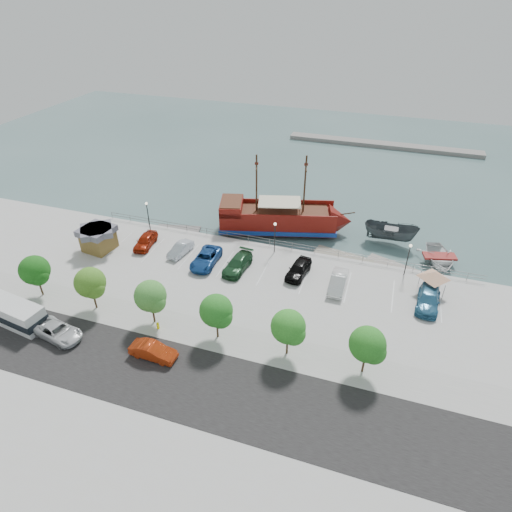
% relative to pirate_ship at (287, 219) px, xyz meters
% --- Properties ---
extents(ground, '(160.00, 160.00, 0.00)m').
position_rel_pirate_ship_xyz_m(ground, '(0.23, -13.73, -1.98)').
color(ground, '#3E5F5E').
extents(land_slab, '(100.00, 58.00, 1.20)m').
position_rel_pirate_ship_xyz_m(land_slab, '(0.23, -34.73, -1.58)').
color(land_slab, '#B6B6B6').
rests_on(land_slab, ground).
extents(street, '(100.00, 8.00, 0.04)m').
position_rel_pirate_ship_xyz_m(street, '(0.23, -29.73, -0.97)').
color(street, black).
rests_on(street, land_slab).
extents(sidewalk, '(100.00, 4.00, 0.05)m').
position_rel_pirate_ship_xyz_m(sidewalk, '(0.23, -23.73, -0.97)').
color(sidewalk, '#9C9C9B').
rests_on(sidewalk, land_slab).
extents(seawall_railing, '(50.00, 0.06, 1.00)m').
position_rel_pirate_ship_xyz_m(seawall_railing, '(0.23, -5.93, -0.46)').
color(seawall_railing, slate).
rests_on(seawall_railing, land_slab).
extents(far_shore, '(40.00, 3.00, 0.80)m').
position_rel_pirate_ship_xyz_m(far_shore, '(10.23, 41.27, -1.58)').
color(far_shore, gray).
rests_on(far_shore, ground).
extents(pirate_ship, '(19.12, 9.73, 11.83)m').
position_rel_pirate_ship_xyz_m(pirate_ship, '(0.00, 0.00, 0.00)').
color(pirate_ship, maroon).
rests_on(pirate_ship, ground).
extents(patrol_boat, '(7.28, 3.06, 2.76)m').
position_rel_pirate_ship_xyz_m(patrol_boat, '(14.09, 1.41, -0.60)').
color(patrol_boat, '#3D4448').
rests_on(patrol_boat, ground).
extents(speedboat, '(6.11, 7.45, 1.35)m').
position_rel_pirate_ship_xyz_m(speedboat, '(20.35, -1.76, -1.31)').
color(speedboat, silver).
rests_on(speedboat, ground).
extents(dock_west, '(6.48, 3.06, 0.36)m').
position_rel_pirate_ship_xyz_m(dock_west, '(-14.89, -4.53, -1.80)').
color(dock_west, slate).
rests_on(dock_west, ground).
extents(dock_mid, '(7.86, 3.53, 0.43)m').
position_rel_pirate_ship_xyz_m(dock_mid, '(8.76, -4.53, -1.77)').
color(dock_mid, gray).
rests_on(dock_mid, ground).
extents(dock_east, '(6.82, 3.95, 0.38)m').
position_rel_pirate_ship_xyz_m(dock_east, '(14.94, -4.53, -1.79)').
color(dock_east, gray).
rests_on(dock_east, ground).
extents(shed, '(4.24, 4.24, 3.12)m').
position_rel_pirate_ship_xyz_m(shed, '(-21.41, -13.60, 0.68)').
color(shed, brown).
rests_on(shed, land_slab).
extents(canopy_tent, '(3.95, 3.95, 3.13)m').
position_rel_pirate_ship_xyz_m(canopy_tent, '(19.10, -9.63, 1.74)').
color(canopy_tent, slate).
rests_on(canopy_tent, land_slab).
extents(street_van, '(5.65, 3.36, 1.47)m').
position_rel_pirate_ship_xyz_m(street_van, '(-15.63, -28.62, -0.25)').
color(street_van, silver).
rests_on(street_van, street).
extents(street_sedan, '(4.53, 1.67, 1.48)m').
position_rel_pirate_ship_xyz_m(street_sedan, '(-5.43, -28.02, -0.24)').
color(street_sedan, '#AE300E').
rests_on(street_sedan, street).
extents(shuttle_bus, '(7.34, 3.43, 2.49)m').
position_rel_pirate_ship_xyz_m(shuttle_bus, '(-21.13, -28.23, 0.22)').
color(shuttle_bus, silver).
rests_on(shuttle_bus, street).
extents(fire_hydrant, '(0.29, 0.29, 0.82)m').
position_rel_pirate_ship_xyz_m(fire_hydrant, '(-6.91, -24.53, -0.53)').
color(fire_hydrant, '#F1EB05').
rests_on(fire_hydrant, sidewalk).
extents(lamp_post_left, '(0.36, 0.36, 4.28)m').
position_rel_pirate_ship_xyz_m(lamp_post_left, '(-17.77, -7.23, 1.96)').
color(lamp_post_left, black).
rests_on(lamp_post_left, land_slab).
extents(lamp_post_mid, '(0.36, 0.36, 4.28)m').
position_rel_pirate_ship_xyz_m(lamp_post_mid, '(0.23, -7.23, 1.96)').
color(lamp_post_mid, black).
rests_on(lamp_post_mid, land_slab).
extents(lamp_post_right, '(0.36, 0.36, 4.28)m').
position_rel_pirate_ship_xyz_m(lamp_post_right, '(16.23, -7.23, 1.96)').
color(lamp_post_right, black).
rests_on(lamp_post_right, land_slab).
extents(tree_a, '(3.30, 3.20, 5.00)m').
position_rel_pirate_ship_xyz_m(tree_a, '(-21.63, -23.80, 2.32)').
color(tree_a, '#473321').
rests_on(tree_a, sidewalk).
extents(tree_b, '(3.30, 3.20, 5.00)m').
position_rel_pirate_ship_xyz_m(tree_b, '(-14.63, -23.80, 2.32)').
color(tree_b, '#473321').
rests_on(tree_b, sidewalk).
extents(tree_c, '(3.30, 3.20, 5.00)m').
position_rel_pirate_ship_xyz_m(tree_c, '(-7.63, -23.80, 2.32)').
color(tree_c, '#473321').
rests_on(tree_c, sidewalk).
extents(tree_d, '(3.30, 3.20, 5.00)m').
position_rel_pirate_ship_xyz_m(tree_d, '(-0.63, -23.80, 2.32)').
color(tree_d, '#473321').
rests_on(tree_d, sidewalk).
extents(tree_e, '(3.30, 3.20, 5.00)m').
position_rel_pirate_ship_xyz_m(tree_e, '(6.37, -23.80, 2.32)').
color(tree_e, '#473321').
rests_on(tree_e, sidewalk).
extents(tree_f, '(3.30, 3.20, 5.00)m').
position_rel_pirate_ship_xyz_m(tree_f, '(13.37, -23.80, 2.32)').
color(tree_f, '#473321').
rests_on(tree_f, sidewalk).
extents(parked_car_a, '(2.39, 4.86, 1.60)m').
position_rel_pirate_ship_xyz_m(parked_car_a, '(-16.16, -11.09, -0.18)').
color(parked_car_a, maroon).
rests_on(parked_car_a, land_slab).
extents(parked_car_b, '(2.12, 4.38, 1.38)m').
position_rel_pirate_ship_xyz_m(parked_car_b, '(-10.99, -11.33, -0.29)').
color(parked_car_b, silver).
rests_on(parked_car_b, land_slab).
extents(parked_car_c, '(2.77, 5.71, 1.57)m').
position_rel_pirate_ship_xyz_m(parked_car_c, '(-7.00, -12.42, -0.20)').
color(parked_car_c, navy).
rests_on(parked_car_c, land_slab).
extents(parked_car_d, '(2.69, 5.61, 1.58)m').
position_rel_pirate_ship_xyz_m(parked_car_d, '(-2.90, -12.31, -0.19)').
color(parked_car_d, '#1D4727').
rests_on(parked_car_d, land_slab).
extents(parked_car_e, '(2.64, 5.15, 1.68)m').
position_rel_pirate_ship_xyz_m(parked_car_e, '(4.30, -11.11, -0.14)').
color(parked_car_e, black).
rests_on(parked_car_e, land_slab).
extents(parked_car_f, '(1.78, 5.01, 1.65)m').
position_rel_pirate_ship_xyz_m(parked_car_f, '(9.14, -12.16, -0.16)').
color(parked_car_f, white).
rests_on(parked_car_f, land_slab).
extents(parked_car_h, '(2.77, 5.79, 1.63)m').
position_rel_pirate_ship_xyz_m(parked_car_h, '(18.79, -12.22, -0.17)').
color(parked_car_h, '#2B668B').
rests_on(parked_car_h, land_slab).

